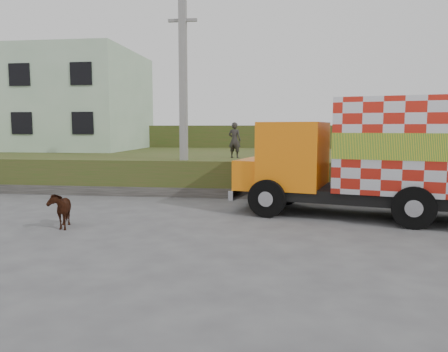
# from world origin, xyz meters

# --- Properties ---
(ground) EXTENTS (120.00, 120.00, 0.00)m
(ground) POSITION_xyz_m (0.00, 0.00, 0.00)
(ground) COLOR #474749
(ground) RESTS_ON ground
(embankment) EXTENTS (40.00, 12.00, 1.50)m
(embankment) POSITION_xyz_m (0.00, 10.00, 0.75)
(embankment) COLOR #344F1A
(embankment) RESTS_ON ground
(embankment_far) EXTENTS (40.00, 12.00, 3.00)m
(embankment_far) POSITION_xyz_m (0.00, 22.00, 1.50)
(embankment_far) COLOR #344F1A
(embankment_far) RESTS_ON ground
(retaining_strip) EXTENTS (16.00, 0.50, 0.40)m
(retaining_strip) POSITION_xyz_m (-2.00, 4.20, 0.20)
(retaining_strip) COLOR #595651
(retaining_strip) RESTS_ON ground
(building) EXTENTS (10.00, 8.00, 6.00)m
(building) POSITION_xyz_m (-11.00, 13.00, 4.50)
(building) COLOR beige
(building) RESTS_ON embankment
(utility_pole) EXTENTS (1.20, 0.30, 8.00)m
(utility_pole) POSITION_xyz_m (-1.00, 4.60, 4.08)
(utility_pole) COLOR gray
(utility_pole) RESTS_ON ground
(cargo_truck) EXTENTS (8.82, 4.68, 3.76)m
(cargo_truck) POSITION_xyz_m (6.25, 0.89, 1.94)
(cargo_truck) COLOR black
(cargo_truck) RESTS_ON ground
(cow) EXTENTS (1.01, 1.38, 1.06)m
(cow) POSITION_xyz_m (-3.22, -1.74, 0.53)
(cow) COLOR black
(cow) RESTS_ON ground
(pedestrian) EXTENTS (0.67, 0.54, 1.60)m
(pedestrian) POSITION_xyz_m (0.98, 6.15, 2.30)
(pedestrian) COLOR #2D2A28
(pedestrian) RESTS_ON embankment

